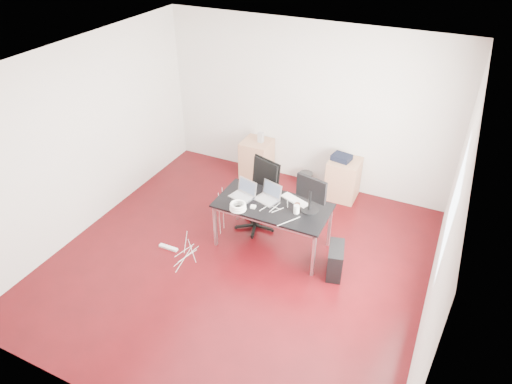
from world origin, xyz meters
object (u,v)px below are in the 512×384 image
at_px(desk, 273,208).
at_px(pc_tower, 335,260).
at_px(filing_cabinet_right, 343,179).
at_px(office_chair, 259,192).
at_px(filing_cabinet_left, 257,159).

height_order(desk, pc_tower, desk).
bearing_deg(desk, filing_cabinet_right, 72.02).
bearing_deg(office_chair, filing_cabinet_right, 72.92).
bearing_deg(office_chair, filing_cabinet_left, 134.83).
height_order(office_chair, pc_tower, office_chair).
relative_size(desk, pc_tower, 3.56).
bearing_deg(filing_cabinet_right, desk, -107.98).
distance_m(filing_cabinet_left, filing_cabinet_right, 1.61).
distance_m(office_chair, filing_cabinet_left, 1.51).
distance_m(office_chair, pc_tower, 1.55).
xyz_separation_m(filing_cabinet_left, filing_cabinet_right, (1.61, 0.00, 0.00)).
height_order(desk, filing_cabinet_left, desk).
distance_m(filing_cabinet_left, pc_tower, 2.79).
bearing_deg(desk, pc_tower, -9.68).
xyz_separation_m(desk, pc_tower, (1.01, -0.17, -0.46)).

